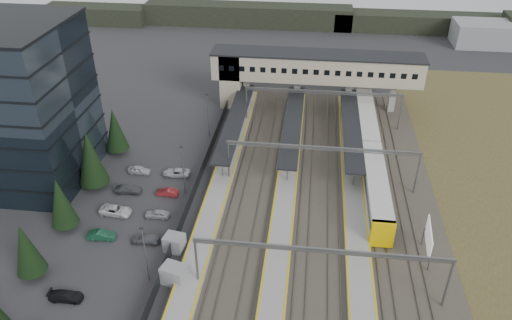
# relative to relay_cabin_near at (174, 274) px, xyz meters

# --- Properties ---
(ground) EXTENTS (220.00, 220.00, 0.00)m
(ground) POSITION_rel_relay_cabin_near_xyz_m (4.83, 7.92, -1.20)
(ground) COLOR #2B2B2D
(ground) RESTS_ON ground
(conifer_row) EXTENTS (4.42, 49.82, 9.50)m
(conifer_row) POSITION_rel_relay_cabin_near_xyz_m (-17.17, 4.06, 3.63)
(conifer_row) COLOR black
(conifer_row) RESTS_ON ground
(car_park) EXTENTS (10.54, 44.53, 1.28)m
(car_park) POSITION_rel_relay_cabin_near_xyz_m (-8.87, 1.77, -0.61)
(car_park) COLOR silver
(car_park) RESTS_ON ground
(lampposts) EXTENTS (0.50, 53.25, 8.07)m
(lampposts) POSITION_rel_relay_cabin_near_xyz_m (-3.17, 9.17, 3.13)
(lampposts) COLOR slate
(lampposts) RESTS_ON ground
(fence) EXTENTS (0.08, 90.00, 2.00)m
(fence) POSITION_rel_relay_cabin_near_xyz_m (-1.67, 12.92, -0.20)
(fence) COLOR #26282B
(fence) RESTS_ON ground
(relay_cabin_near) EXTENTS (3.35, 2.82, 2.41)m
(relay_cabin_near) POSITION_rel_relay_cabin_near_xyz_m (0.00, 0.00, 0.00)
(relay_cabin_near) COLOR gray
(relay_cabin_near) RESTS_ON ground
(relay_cabin_far) EXTENTS (2.78, 2.44, 2.25)m
(relay_cabin_far) POSITION_rel_relay_cabin_near_xyz_m (-1.47, 5.53, -0.08)
(relay_cabin_far) COLOR gray
(relay_cabin_far) RESTS_ON ground
(rail_corridor) EXTENTS (34.00, 90.00, 0.92)m
(rail_corridor) POSITION_rel_relay_cabin_near_xyz_m (14.17, 12.92, -0.92)
(rail_corridor) COLOR #38332B
(rail_corridor) RESTS_ON ground
(canopies) EXTENTS (23.10, 30.00, 3.28)m
(canopies) POSITION_rel_relay_cabin_near_xyz_m (11.83, 34.92, 2.72)
(canopies) COLOR black
(canopies) RESTS_ON ground
(footbridge) EXTENTS (40.40, 6.40, 11.20)m
(footbridge) POSITION_rel_relay_cabin_near_xyz_m (12.54, 49.92, 6.73)
(footbridge) COLOR #B2A68D
(footbridge) RESTS_ON ground
(gantries) EXTENTS (28.40, 62.28, 7.17)m
(gantries) POSITION_rel_relay_cabin_near_xyz_m (16.83, 10.92, 4.79)
(gantries) COLOR slate
(gantries) RESTS_ON ground
(train) EXTENTS (3.02, 63.17, 3.80)m
(train) POSITION_rel_relay_cabin_near_xyz_m (24.83, 40.19, 0.96)
(train) COLOR silver
(train) RESTS_ON ground
(billboard) EXTENTS (0.68, 5.68, 4.78)m
(billboard) POSITION_rel_relay_cabin_near_xyz_m (30.18, 7.81, 1.98)
(billboard) COLOR slate
(billboard) RESTS_ON ground
(treeline_far) EXTENTS (170.00, 19.00, 7.00)m
(treeline_far) POSITION_rel_relay_cabin_near_xyz_m (28.64, 100.20, 1.74)
(treeline_far) COLOR black
(treeline_far) RESTS_ON ground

